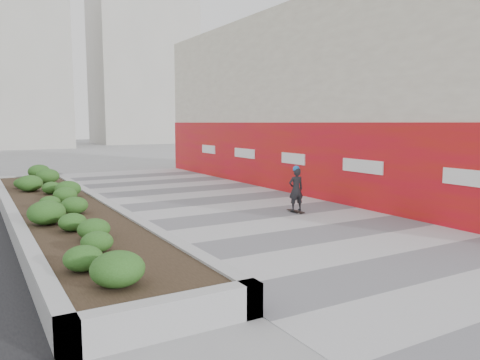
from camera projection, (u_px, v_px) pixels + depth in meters
name	position (u px, v px, depth m)	size (l,w,h in m)	color
ground	(360.00, 251.00, 10.93)	(160.00, 160.00, 0.00)	gray
walkway	(286.00, 227.00, 13.50)	(8.00, 36.00, 0.01)	#A8A8AD
building	(334.00, 101.00, 21.62)	(6.04, 24.08, 8.00)	beige
planter	(60.00, 208.00, 14.16)	(3.00, 18.00, 0.90)	#9E9EA0
distant_bldg_north_r	(143.00, 61.00, 68.47)	(14.00, 10.00, 24.00)	#ADAAA3
manhole_cover	(299.00, 225.00, 13.75)	(0.44, 0.44, 0.01)	#595654
skateboarder	(296.00, 189.00, 15.49)	(0.57, 0.73, 1.59)	beige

